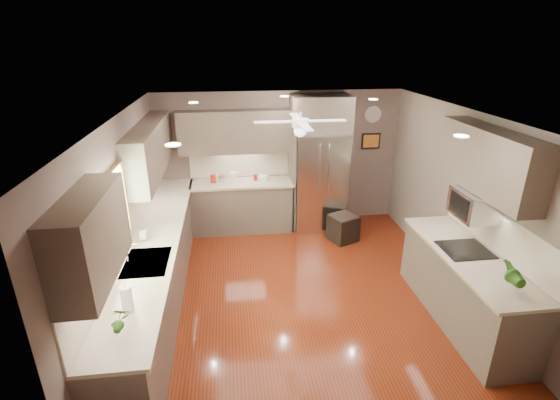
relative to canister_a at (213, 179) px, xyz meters
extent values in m
plane|color=#4A1709|center=(1.23, -2.19, -1.02)|extent=(5.00, 5.00, 0.00)
plane|color=white|center=(1.23, -2.19, 1.48)|extent=(5.00, 5.00, 0.00)
plane|color=brown|center=(1.23, 0.31, 0.23)|extent=(4.50, 0.00, 4.50)
plane|color=brown|center=(1.23, -4.69, 0.23)|extent=(4.50, 0.00, 4.50)
plane|color=brown|center=(-1.02, -2.19, 0.23)|extent=(0.00, 5.00, 5.00)
plane|color=brown|center=(3.48, -2.19, 0.23)|extent=(0.00, 5.00, 5.00)
cylinder|color=maroon|center=(0.00, 0.00, 0.00)|extent=(0.12, 0.12, 0.15)
cylinder|color=silver|center=(0.15, 0.01, -0.01)|extent=(0.11, 0.11, 0.15)
cylinder|color=beige|center=(0.35, -0.01, 0.01)|extent=(0.16, 0.16, 0.20)
cylinder|color=maroon|center=(0.76, 0.04, -0.02)|extent=(0.09, 0.09, 0.11)
imported|color=white|center=(-0.83, -2.12, 0.01)|extent=(0.08, 0.08, 0.17)
imported|color=#2A5D1A|center=(-0.71, -3.93, 0.08)|extent=(0.17, 0.12, 0.31)
imported|color=#2A5D1A|center=(3.14, -3.73, 0.10)|extent=(0.21, 0.18, 0.37)
imported|color=beige|center=(0.91, 0.00, -0.06)|extent=(0.25, 0.25, 0.05)
cube|color=brown|center=(-0.72, -2.04, -0.57)|extent=(0.60, 4.70, 0.90)
cube|color=#BFB79A|center=(-0.71, -2.04, -0.10)|extent=(0.65, 4.70, 0.04)
cube|color=beige|center=(-1.01, -2.04, 0.18)|extent=(0.02, 4.70, 0.50)
cube|color=brown|center=(0.50, 0.01, -0.57)|extent=(1.85, 0.60, 0.90)
cube|color=#BFB79A|center=(0.50, -0.01, -0.10)|extent=(1.85, 0.65, 0.04)
cube|color=beige|center=(0.50, 0.30, 0.18)|extent=(1.85, 0.02, 0.50)
cube|color=brown|center=(-0.86, -3.79, 0.81)|extent=(0.33, 1.20, 0.75)
cube|color=brown|center=(-0.86, -0.89, 0.81)|extent=(0.33, 2.40, 0.75)
cube|color=brown|center=(0.50, 0.14, 0.81)|extent=(2.15, 0.33, 0.75)
cube|color=brown|center=(3.31, -2.74, 1.01)|extent=(0.33, 1.70, 0.75)
cube|color=#BFF2B2|center=(-1.01, -2.69, 0.53)|extent=(0.01, 1.00, 0.80)
cube|color=brown|center=(-0.98, -2.69, 0.96)|extent=(0.05, 1.12, 0.06)
cube|color=brown|center=(-0.98, -2.69, 0.10)|extent=(0.05, 1.12, 0.06)
cube|color=brown|center=(-0.98, -3.22, 0.53)|extent=(0.05, 0.06, 0.80)
cube|color=brown|center=(-0.98, -2.16, 0.53)|extent=(0.05, 0.06, 0.80)
cube|color=silver|center=(-0.70, -2.69, -0.09)|extent=(0.50, 0.70, 0.03)
cube|color=#262626|center=(-0.70, -2.69, -0.13)|extent=(0.44, 0.62, 0.05)
cylinder|color=silver|center=(-0.90, -2.69, 0.03)|extent=(0.02, 0.02, 0.24)
cylinder|color=silver|center=(-0.84, -2.69, 0.15)|extent=(0.16, 0.02, 0.02)
cube|color=silver|center=(1.93, -0.05, -0.11)|extent=(0.92, 0.72, 1.82)
cube|color=black|center=(1.93, -0.39, -0.36)|extent=(0.88, 0.02, 0.02)
cube|color=black|center=(1.93, -0.40, 0.23)|extent=(0.01, 0.02, 1.00)
cylinder|color=silver|center=(1.85, -0.43, 0.23)|extent=(0.02, 0.02, 0.90)
cylinder|color=silver|center=(2.01, -0.43, 0.23)|extent=(0.02, 0.02, 0.90)
cube|color=brown|center=(1.93, 0.01, 1.12)|extent=(1.04, 0.60, 0.63)
cube|color=brown|center=(1.43, 0.01, -0.11)|extent=(0.06, 0.60, 1.82)
cube|color=brown|center=(2.43, 0.01, -0.11)|extent=(0.06, 0.60, 1.82)
cube|color=brown|center=(3.15, -2.99, -0.57)|extent=(0.65, 2.20, 0.90)
cube|color=#BFB79A|center=(3.14, -2.99, -0.10)|extent=(0.70, 2.20, 0.04)
cube|color=beige|center=(3.47, -2.99, 0.18)|extent=(0.02, 2.20, 0.50)
cube|color=black|center=(3.14, -2.89, -0.08)|extent=(0.56, 0.52, 0.01)
cube|color=silver|center=(3.26, -2.74, 0.46)|extent=(0.42, 0.55, 0.34)
cube|color=black|center=(3.05, -2.74, 0.46)|extent=(0.02, 0.40, 0.26)
cylinder|color=white|center=(1.23, -1.89, 1.44)|extent=(0.03, 0.03, 0.08)
cylinder|color=white|center=(1.23, -1.89, 1.34)|extent=(0.22, 0.22, 0.10)
sphere|color=white|center=(1.23, -1.89, 1.24)|extent=(0.16, 0.16, 0.16)
cube|color=white|center=(1.58, -1.89, 1.36)|extent=(0.48, 0.11, 0.01)
cube|color=white|center=(1.23, -1.54, 1.36)|extent=(0.11, 0.48, 0.01)
cube|color=white|center=(0.88, -1.89, 1.36)|extent=(0.48, 0.11, 0.01)
cube|color=white|center=(1.23, -2.24, 1.36)|extent=(0.11, 0.48, 0.01)
cylinder|color=white|center=(-0.17, -0.89, 1.47)|extent=(0.14, 0.14, 0.01)
cylinder|color=white|center=(2.53, -0.89, 1.47)|extent=(0.14, 0.14, 0.01)
cylinder|color=white|center=(-0.17, -3.39, 1.47)|extent=(0.14, 0.14, 0.01)
cylinder|color=white|center=(2.53, -3.39, 1.47)|extent=(0.14, 0.14, 0.01)
cylinder|color=white|center=(1.23, -0.39, 1.47)|extent=(0.14, 0.14, 0.01)
cylinder|color=white|center=(2.98, 0.29, 1.03)|extent=(0.30, 0.03, 0.30)
cylinder|color=silver|center=(2.98, 0.28, 1.03)|extent=(0.29, 0.00, 0.29)
cube|color=black|center=(2.98, 0.29, 0.53)|extent=(0.36, 0.03, 0.30)
cube|color=#AD6522|center=(2.98, 0.27, 0.53)|extent=(0.30, 0.01, 0.24)
cube|color=black|center=(2.25, -0.68, -0.80)|extent=(0.56, 0.56, 0.48)
cube|color=black|center=(2.25, -0.68, -0.56)|extent=(0.54, 0.54, 0.03)
cylinder|color=white|center=(-0.71, -3.61, 0.06)|extent=(0.11, 0.11, 0.26)
cylinder|color=silver|center=(-0.71, -3.61, 0.07)|extent=(0.02, 0.02, 0.28)
camera|label=1|loc=(0.33, -6.97, 2.35)|focal=26.00mm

